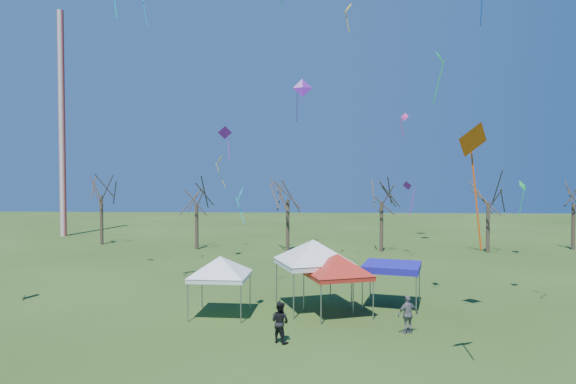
# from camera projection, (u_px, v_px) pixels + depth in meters

# --- Properties ---
(ground) EXTENTS (140.00, 140.00, 0.00)m
(ground) POSITION_uv_depth(u_px,v_px,m) (314.00, 335.00, 22.09)
(ground) COLOR #294416
(ground) RESTS_ON ground
(radio_mast) EXTENTS (0.70, 0.70, 25.00)m
(radio_mast) POSITION_uv_depth(u_px,v_px,m) (62.00, 124.00, 56.97)
(radio_mast) COLOR silver
(radio_mast) RESTS_ON ground
(tree_0) EXTENTS (3.83, 3.83, 8.44)m
(tree_0) POSITION_uv_depth(u_px,v_px,m) (101.00, 179.00, 50.22)
(tree_0) COLOR #3D2D21
(tree_0) RESTS_ON ground
(tree_1) EXTENTS (3.42, 3.42, 7.54)m
(tree_1) POSITION_uv_depth(u_px,v_px,m) (196.00, 186.00, 47.02)
(tree_1) COLOR #3D2D21
(tree_1) RESTS_ON ground
(tree_2) EXTENTS (3.71, 3.71, 8.18)m
(tree_2) POSITION_uv_depth(u_px,v_px,m) (288.00, 181.00, 46.32)
(tree_2) COLOR #3D2D21
(tree_2) RESTS_ON ground
(tree_3) EXTENTS (3.59, 3.59, 7.91)m
(tree_3) POSITION_uv_depth(u_px,v_px,m) (382.00, 184.00, 45.58)
(tree_3) COLOR #3D2D21
(tree_3) RESTS_ON ground
(tree_4) EXTENTS (3.58, 3.58, 7.89)m
(tree_4) POSITION_uv_depth(u_px,v_px,m) (488.00, 184.00, 45.09)
(tree_4) COLOR #3D2D21
(tree_4) RESTS_ON ground
(tree_5) EXTENTS (3.39, 3.39, 7.46)m
(tree_5) POSITION_uv_depth(u_px,v_px,m) (574.00, 187.00, 46.75)
(tree_5) COLOR #3D2D21
(tree_5) RESTS_ON ground
(tent_white_west) EXTENTS (3.81, 3.81, 3.36)m
(tent_white_west) POSITION_uv_depth(u_px,v_px,m) (220.00, 260.00, 25.06)
(tent_white_west) COLOR gray
(tent_white_west) RESTS_ON ground
(tent_white_mid) EXTENTS (4.41, 4.41, 4.12)m
(tent_white_mid) POSITION_uv_depth(u_px,v_px,m) (313.00, 244.00, 26.27)
(tent_white_mid) COLOR gray
(tent_white_mid) RESTS_ON ground
(tent_red) EXTENTS (3.76, 3.76, 3.50)m
(tent_red) POSITION_uv_depth(u_px,v_px,m) (337.00, 258.00, 25.05)
(tent_red) COLOR gray
(tent_red) RESTS_ON ground
(tent_blue) EXTENTS (3.48, 3.48, 2.24)m
(tent_blue) POSITION_uv_depth(u_px,v_px,m) (392.00, 267.00, 26.80)
(tent_blue) COLOR gray
(tent_blue) RESTS_ON ground
(person_dark) EXTENTS (1.04, 0.98, 1.69)m
(person_dark) POSITION_uv_depth(u_px,v_px,m) (280.00, 322.00, 21.05)
(person_dark) COLOR black
(person_dark) RESTS_ON ground
(person_grey) EXTENTS (1.06, 0.75, 1.68)m
(person_grey) POSITION_uv_depth(u_px,v_px,m) (408.00, 314.00, 22.23)
(person_grey) COLOR slate
(person_grey) RESTS_ON ground
(kite_11) EXTENTS (1.46, 0.85, 3.18)m
(kite_11) POSITION_uv_depth(u_px,v_px,m) (302.00, 88.00, 37.77)
(kite_11) COLOR #67169E
(kite_11) RESTS_ON ground
(kite_5) EXTENTS (1.52, 1.34, 4.24)m
(kite_5) POSITION_uv_depth(u_px,v_px,m) (472.00, 141.00, 16.80)
(kite_5) COLOR #E74C0C
(kite_5) RESTS_ON ground
(kite_2) EXTENTS (1.40, 0.99, 3.15)m
(kite_2) POSITION_uv_depth(u_px,v_px,m) (225.00, 133.00, 45.87)
(kite_2) COLOR purple
(kite_2) RESTS_ON ground
(kite_12) EXTENTS (1.17, 1.15, 3.23)m
(kite_12) POSITION_uv_depth(u_px,v_px,m) (523.00, 186.00, 42.63)
(kite_12) COLOR green
(kite_12) RESTS_ON ground
(kite_19) EXTENTS (0.70, 0.66, 1.88)m
(kite_19) POSITION_uv_depth(u_px,v_px,m) (404.00, 118.00, 40.59)
(kite_19) COLOR #F0359D
(kite_19) RESTS_ON ground
(kite_13) EXTENTS (0.79, 1.13, 2.75)m
(kite_13) POSITION_uv_depth(u_px,v_px,m) (220.00, 159.00, 40.62)
(kite_13) COLOR yellow
(kite_13) RESTS_ON ground
(kite_22) EXTENTS (1.13, 1.11, 2.94)m
(kite_22) POSITION_uv_depth(u_px,v_px,m) (408.00, 187.00, 42.28)
(kite_22) COLOR purple
(kite_22) RESTS_ON ground
(kite_17) EXTENTS (0.84, 1.03, 2.75)m
(kite_17) POSITION_uv_depth(u_px,v_px,m) (440.00, 58.00, 25.79)
(kite_17) COLOR green
(kite_17) RESTS_ON ground
(kite_1) EXTENTS (0.49, 0.89, 1.93)m
(kite_1) POSITION_uv_depth(u_px,v_px,m) (240.00, 194.00, 24.83)
(kite_1) COLOR #0ED5D4
(kite_1) RESTS_ON ground
(kite_18) EXTENTS (0.60, 0.75, 1.67)m
(kite_18) POSITION_uv_depth(u_px,v_px,m) (348.00, 8.00, 29.26)
(kite_18) COLOR gold
(kite_18) RESTS_ON ground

